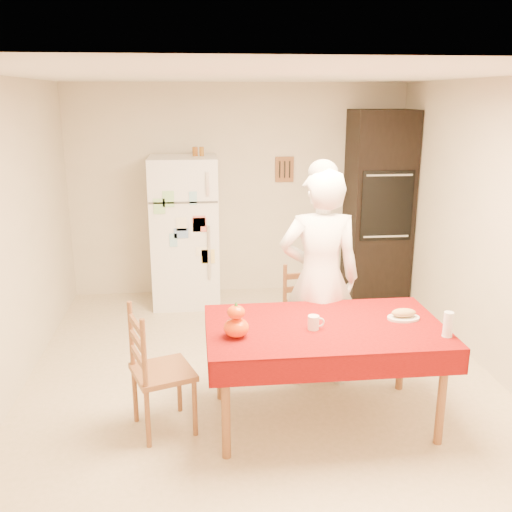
{
  "coord_description": "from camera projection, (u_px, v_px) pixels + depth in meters",
  "views": [
    {
      "loc": [
        -0.53,
        -4.52,
        2.35
      ],
      "look_at": [
        -0.01,
        0.2,
        1.01
      ],
      "focal_mm": 40.0,
      "sensor_mm": 36.0,
      "label": 1
    }
  ],
  "objects": [
    {
      "name": "spice_jar_right",
      "position": [
        202.0,
        151.0,
        6.35
      ],
      "size": [
        0.05,
        0.05,
        0.1
      ],
      "primitive_type": "cylinder",
      "color": "#99621B",
      "rests_on": "refrigerator"
    },
    {
      "name": "bread_loaf",
      "position": [
        404.0,
        313.0,
        4.18
      ],
      "size": [
        0.18,
        0.1,
        0.06
      ],
      "primitive_type": "ellipsoid",
      "color": "tan",
      "rests_on": "bread_plate"
    },
    {
      "name": "dining_table",
      "position": [
        325.0,
        334.0,
        4.1
      ],
      "size": [
        1.7,
        1.0,
        0.76
      ],
      "color": "brown",
      "rests_on": "floor"
    },
    {
      "name": "bread_plate",
      "position": [
        403.0,
        318.0,
        4.19
      ],
      "size": [
        0.24,
        0.24,
        0.02
      ],
      "primitive_type": "cylinder",
      "color": "silver",
      "rests_on": "dining_table"
    },
    {
      "name": "room_shell",
      "position": [
        260.0,
        189.0,
        4.58
      ],
      "size": [
        4.02,
        4.52,
        2.51
      ],
      "color": "beige",
      "rests_on": "ground"
    },
    {
      "name": "chair_far",
      "position": [
        308.0,
        315.0,
        4.95
      ],
      "size": [
        0.46,
        0.45,
        0.95
      ],
      "rotation": [
        0.0,
        0.0,
        0.12
      ],
      "color": "brown",
      "rests_on": "floor"
    },
    {
      "name": "pumpkin_upper",
      "position": [
        236.0,
        312.0,
        3.84
      ],
      "size": [
        0.12,
        0.12,
        0.09
      ],
      "primitive_type": "ellipsoid",
      "color": "red",
      "rests_on": "pumpkin_lower"
    },
    {
      "name": "seated_woman",
      "position": [
        320.0,
        279.0,
        4.63
      ],
      "size": [
        0.69,
        0.48,
        1.82
      ],
      "primitive_type": "imported",
      "rotation": [
        0.0,
        0.0,
        3.07
      ],
      "color": "white",
      "rests_on": "floor"
    },
    {
      "name": "spice_jar_left",
      "position": [
        195.0,
        151.0,
        6.34
      ],
      "size": [
        0.05,
        0.05,
        0.1
      ],
      "primitive_type": "cylinder",
      "color": "brown",
      "rests_on": "refrigerator"
    },
    {
      "name": "oven_cabinet",
      "position": [
        378.0,
        205.0,
        6.73
      ],
      "size": [
        0.7,
        0.62,
        2.2
      ],
      "color": "black",
      "rests_on": "floor"
    },
    {
      "name": "pumpkin_lower",
      "position": [
        236.0,
        328.0,
        3.87
      ],
      "size": [
        0.18,
        0.18,
        0.13
      ],
      "primitive_type": "ellipsoid",
      "color": "#E73D05",
      "rests_on": "dining_table"
    },
    {
      "name": "floor",
      "position": [
        260.0,
        372.0,
        5.02
      ],
      "size": [
        4.5,
        4.5,
        0.0
      ],
      "primitive_type": "plane",
      "color": "tan",
      "rests_on": "ground"
    },
    {
      "name": "spice_jar_mid",
      "position": [
        195.0,
        151.0,
        6.34
      ],
      "size": [
        0.05,
        0.05,
        0.1
      ],
      "primitive_type": "cylinder",
      "color": "brown",
      "rests_on": "refrigerator"
    },
    {
      "name": "coffee_mug",
      "position": [
        313.0,
        323.0,
        4.0
      ],
      "size": [
        0.08,
        0.08,
        0.1
      ],
      "primitive_type": "cylinder",
      "color": "silver",
      "rests_on": "dining_table"
    },
    {
      "name": "wine_glass",
      "position": [
        448.0,
        324.0,
        3.87
      ],
      "size": [
        0.07,
        0.07,
        0.18
      ],
      "primitive_type": "cylinder",
      "color": "silver",
      "rests_on": "dining_table"
    },
    {
      "name": "chair_left",
      "position": [
        154.0,
        366.0,
        4.02
      ],
      "size": [
        0.51,
        0.53,
        0.95
      ],
      "rotation": [
        0.0,
        0.0,
        1.9
      ],
      "color": "brown",
      "rests_on": "floor"
    },
    {
      "name": "refrigerator",
      "position": [
        185.0,
        231.0,
        6.52
      ],
      "size": [
        0.75,
        0.74,
        1.7
      ],
      "color": "white",
      "rests_on": "floor"
    }
  ]
}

